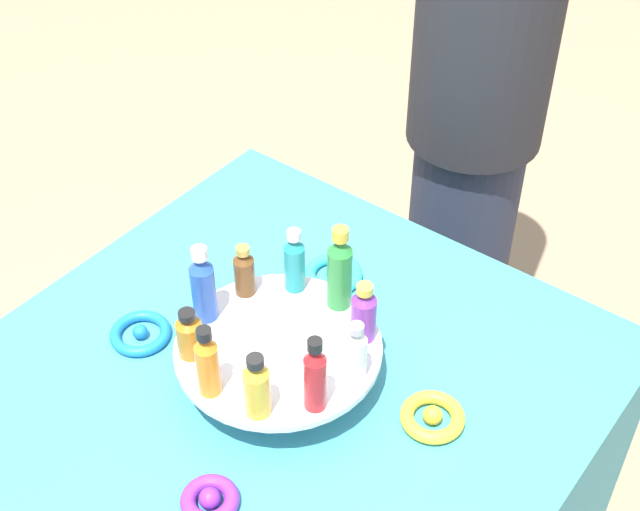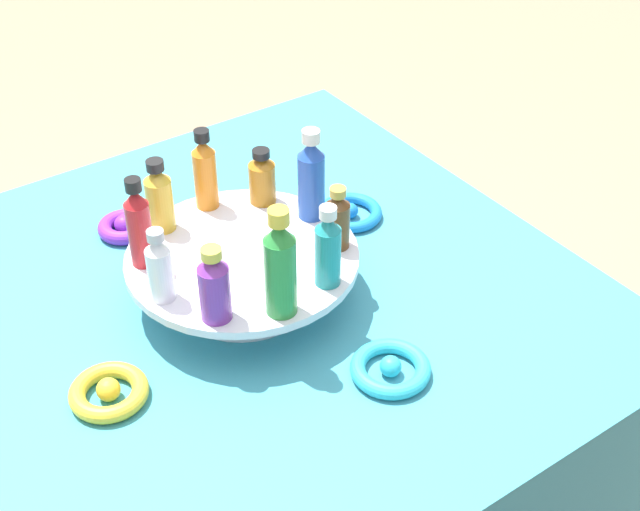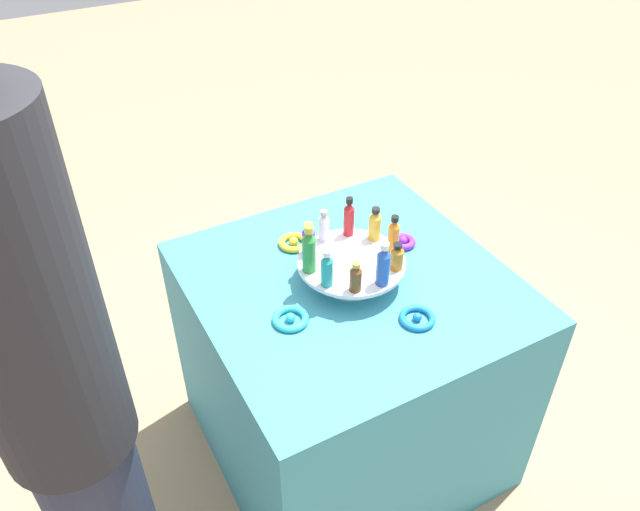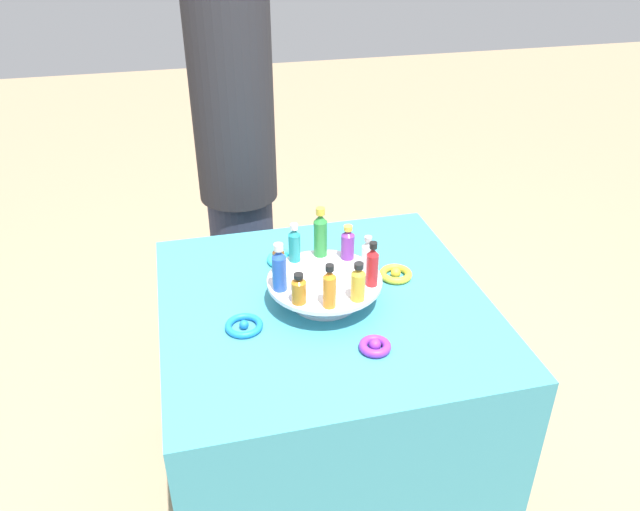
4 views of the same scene
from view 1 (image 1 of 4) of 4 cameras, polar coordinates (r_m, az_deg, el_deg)
name	(u,v)px [view 1 (image 1 of 4)]	position (r m, az deg, el deg)	size (l,w,h in m)	color
display_stand	(279,356)	(1.39, -2.66, -6.42)	(0.32, 0.32, 0.08)	silver
bottle_green	(340,270)	(1.38, 1.27, -0.96)	(0.04, 0.04, 0.15)	#288438
bottle_teal	(294,262)	(1.42, -1.65, -0.42)	(0.03, 0.03, 0.12)	teal
bottle_brown	(244,272)	(1.43, -4.87, -1.04)	(0.03, 0.03, 0.09)	brown
bottle_blue	(203,286)	(1.38, -7.50, -1.95)	(0.04, 0.04, 0.14)	#234CAD
bottle_amber	(189,335)	(1.34, -8.36, -5.04)	(0.04, 0.04, 0.09)	#AD6B19
bottle_orange	(207,363)	(1.27, -7.21, -6.86)	(0.03, 0.03, 0.12)	orange
bottle_gold	(257,387)	(1.25, -4.06, -8.41)	(0.04, 0.04, 0.11)	gold
bottle_red	(315,376)	(1.24, -0.32, -7.75)	(0.03, 0.03, 0.13)	#B21E23
bottle_clear	(356,353)	(1.29, 2.31, -6.24)	(0.03, 0.03, 0.10)	silver
bottle_purple	(364,313)	(1.35, 2.81, -3.73)	(0.04, 0.04, 0.11)	#702D93
ribbon_bow_purple	(210,500)	(1.28, -7.07, -15.26)	(0.08, 0.08, 0.03)	purple
ribbon_bow_gold	(432,417)	(1.37, 7.21, -10.21)	(0.10, 0.10, 0.03)	gold
ribbon_bow_teal	(333,274)	(1.58, 0.87, -1.19)	(0.10, 0.10, 0.03)	#2DB7CC
ribbon_bow_blue	(140,333)	(1.51, -11.42, -4.90)	(0.10, 0.10, 0.03)	blue
person_figure	(481,76)	(1.98, 10.25, 11.23)	(0.30, 0.30, 1.78)	#282D42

